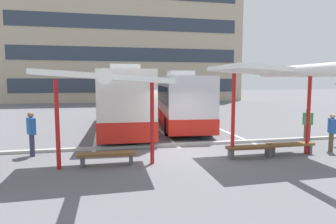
% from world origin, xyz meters
% --- Properties ---
extents(ground_plane, '(160.00, 160.00, 0.00)m').
position_xyz_m(ground_plane, '(0.00, 0.00, 0.00)').
color(ground_plane, slate).
extents(terminal_building, '(33.38, 14.85, 23.82)m').
position_xyz_m(terminal_building, '(0.02, 36.43, 10.54)').
color(terminal_building, tan).
rests_on(terminal_building, ground).
extents(coach_bus_0, '(3.05, 10.88, 3.75)m').
position_xyz_m(coach_bus_0, '(-1.97, 6.36, 1.73)').
color(coach_bus_0, silver).
rests_on(coach_bus_0, ground).
extents(coach_bus_1, '(3.72, 12.53, 3.50)m').
position_xyz_m(coach_bus_1, '(1.65, 8.14, 1.61)').
color(coach_bus_1, silver).
rests_on(coach_bus_1, ground).
extents(lane_stripe_0, '(0.16, 14.00, 0.01)m').
position_xyz_m(lane_stripe_0, '(-3.61, 7.84, 0.00)').
color(lane_stripe_0, white).
rests_on(lane_stripe_0, ground).
extents(lane_stripe_1, '(0.16, 14.00, 0.01)m').
position_xyz_m(lane_stripe_1, '(0.00, 7.84, 0.00)').
color(lane_stripe_1, white).
rests_on(lane_stripe_1, ground).
extents(lane_stripe_2, '(0.16, 14.00, 0.01)m').
position_xyz_m(lane_stripe_2, '(3.61, 7.84, 0.00)').
color(lane_stripe_2, white).
rests_on(lane_stripe_2, ground).
extents(waiting_shelter_1, '(4.10, 4.70, 3.22)m').
position_xyz_m(waiting_shelter_1, '(-3.06, -1.50, 2.93)').
color(waiting_shelter_1, red).
rests_on(waiting_shelter_1, ground).
extents(bench_1, '(1.93, 0.49, 0.45)m').
position_xyz_m(bench_1, '(-3.06, -1.13, 0.34)').
color(bench_1, brown).
rests_on(bench_1, ground).
extents(waiting_shelter_2, '(4.17, 4.96, 3.45)m').
position_xyz_m(waiting_shelter_2, '(3.10, -1.44, 3.16)').
color(waiting_shelter_2, red).
rests_on(waiting_shelter_2, ground).
extents(bench_2, '(1.82, 0.47, 0.45)m').
position_xyz_m(bench_2, '(2.20, -1.23, 0.34)').
color(bench_2, brown).
rests_on(bench_2, ground).
extents(bench_3, '(1.92, 0.43, 0.45)m').
position_xyz_m(bench_3, '(4.00, -1.09, 0.34)').
color(bench_3, brown).
rests_on(bench_3, ground).
extents(platform_kerb, '(44.00, 0.24, 0.12)m').
position_xyz_m(platform_kerb, '(0.00, 1.28, 0.06)').
color(platform_kerb, '#ADADA8').
rests_on(platform_kerb, ground).
extents(waiting_passenger_0, '(0.50, 0.44, 1.58)m').
position_xyz_m(waiting_passenger_0, '(6.49, 1.16, 0.90)').
color(waiting_passenger_0, brown).
rests_on(waiting_passenger_0, ground).
extents(waiting_passenger_1, '(0.43, 0.54, 1.72)m').
position_xyz_m(waiting_passenger_1, '(-5.88, 0.74, 1.00)').
color(waiting_passenger_1, '#33384C').
rests_on(waiting_passenger_1, ground).
extents(waiting_passenger_3, '(0.41, 0.50, 1.56)m').
position_xyz_m(waiting_passenger_3, '(5.94, -1.00, 0.89)').
color(waiting_passenger_3, brown).
rests_on(waiting_passenger_3, ground).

